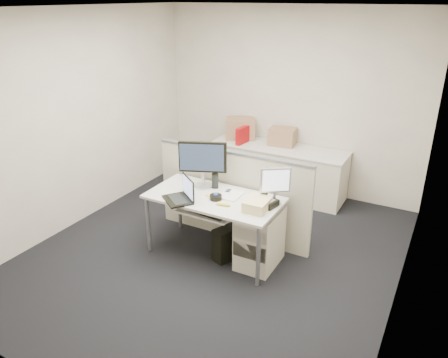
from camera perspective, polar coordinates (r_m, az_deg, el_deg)
The scene contains 29 objects.
floor at distance 5.23m, azimuth -1.23°, elevation -9.63°, with size 4.00×4.50×0.01m, color black.
ceiling at distance 4.41m, azimuth -1.55°, elevation 21.50°, with size 4.00×4.50×0.01m, color white.
wall_back at distance 6.62m, azimuth 8.51°, elevation 9.95°, with size 4.00×0.02×2.70m, color #B2A69B.
wall_front at distance 3.07m, azimuth -22.91°, elevation -7.43°, with size 4.00×0.02×2.70m, color #B2A69B.
wall_left at distance 5.86m, azimuth -18.73°, elevation 7.30°, with size 0.02×4.50×2.70m, color #B2A69B.
wall_right at distance 4.09m, azimuth 23.72°, elevation 0.00°, with size 0.02×4.50×2.70m, color #B2A69B.
desk at distance 4.90m, azimuth -1.30°, elevation -3.02°, with size 1.50×0.75×0.73m.
keyboard_tray at distance 4.78m, azimuth -2.36°, elevation -4.33°, with size 0.62×0.32×0.02m, color silver.
drawer_pedestal at distance 4.89m, azimuth 4.69°, elevation -7.72°, with size 0.40×0.55×0.65m, color #BDB79F.
cubicle_partition at distance 5.30m, azimuth 1.10°, elevation -2.29°, with size 2.00×0.06×1.10m, color #B7B199.
back_counter at distance 6.63m, azimuth 7.04°, elevation 1.06°, with size 2.00×0.60×0.72m, color #BDB79F.
monitor_main at distance 5.03m, azimuth -2.79°, elevation 1.87°, with size 0.55×0.21×0.55m, color black.
monitor_small at distance 4.68m, azimuth 6.70°, elevation -0.91°, with size 0.33×0.16×0.40m, color #B7B7BC.
laptop at distance 4.75m, azimuth -6.14°, elevation -1.44°, with size 0.34×0.26×0.26m, color black.
trackball at distance 4.80m, azimuth -1.08°, elevation -2.39°, with size 0.14×0.14×0.05m, color black.
desk_phone at distance 4.68m, azimuth 5.58°, elevation -3.07°, with size 0.22×0.18×0.07m, color black.
paper_stack at distance 4.90m, azimuth 0.92°, elevation -2.10°, with size 0.22×0.28×0.01m, color silver.
sticky_pad at distance 4.89m, azimuth -1.81°, elevation -2.15°, with size 0.08×0.08×0.01m, color gold.
travel_mug at distance 5.07m, azimuth -1.17°, elevation -0.30°, with size 0.08×0.08×0.16m, color black.
banana at distance 4.66m, azimuth -0.13°, elevation -3.30°, with size 0.17×0.04×0.04m, color #E5E443.
cellphone at distance 5.00m, azimuth 0.56°, elevation -1.57°, with size 0.05×0.09×0.01m, color black.
manila_folders at distance 4.59m, azimuth 4.37°, elevation -3.33°, with size 0.23×0.30×0.11m, color #D8C889.
keyboard at distance 4.72m, azimuth -2.09°, elevation -4.41°, with size 0.42×0.15×0.02m, color black.
pc_tower_desk at distance 5.05m, azimuth 0.83°, elevation -8.21°, with size 0.17×0.42×0.39m, color black.
pc_tower_spare_dark at distance 6.95m, azimuth -1.59°, elevation 1.19°, with size 0.20×0.50×0.47m, color black.
pc_tower_spare_silver at distance 7.51m, azimuth -4.85°, elevation 2.38°, with size 0.16×0.40×0.37m, color #B7B7BC.
cardboard_box_left at distance 6.82m, azimuth 2.15°, elevation 6.55°, with size 0.45×0.33×0.33m, color #886450.
cardboard_box_right at distance 6.57m, azimuth 7.64°, elevation 5.42°, with size 0.38×0.29×0.27m, color #886450.
red_binder at distance 6.58m, azimuth 2.46°, elevation 5.65°, with size 0.07×0.29×0.27m, color #9C090C.
Camera 1 is at (2.20, -3.82, 2.81)m, focal length 35.00 mm.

